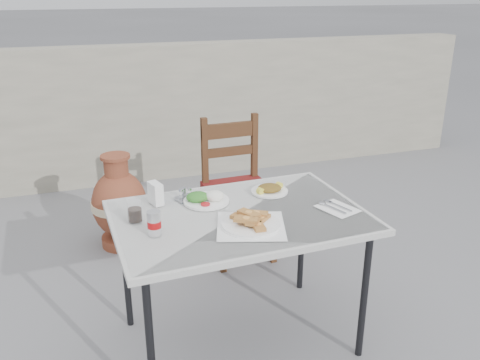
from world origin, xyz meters
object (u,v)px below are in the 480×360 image
object	(u,v)px
condiment_caddy	(185,195)
chair	(237,187)
terracotta_urn	(119,204)
salad_rice_plate	(206,198)
cafe_table	(240,223)
salad_chopped_plate	(270,189)
napkin_holder	(156,193)
soda_can	(154,223)
cola_glass	(135,212)
pide_plate	(251,221)

from	to	relation	value
condiment_caddy	chair	world-z (taller)	chair
terracotta_urn	salad_rice_plate	bearing A→B (deg)	-72.24
salad_rice_plate	cafe_table	bearing A→B (deg)	-57.54
salad_rice_plate	salad_chopped_plate	bearing A→B (deg)	3.19
chair	terracotta_urn	bearing A→B (deg)	152.49
napkin_holder	chair	size ratio (longest dim) A/B	0.12
cafe_table	salad_chopped_plate	world-z (taller)	salad_chopped_plate
salad_chopped_plate	soda_can	world-z (taller)	soda_can
cafe_table	terracotta_urn	distance (m)	1.33
condiment_caddy	terracotta_urn	bearing A→B (deg)	104.16
cafe_table	cola_glass	world-z (taller)	cola_glass
pide_plate	soda_can	world-z (taller)	soda_can
salad_rice_plate	soda_can	distance (m)	0.39
condiment_caddy	terracotta_urn	xyz separation A→B (m)	(-0.24, 0.96, -0.42)
condiment_caddy	salad_chopped_plate	bearing A→B (deg)	-6.40
soda_can	terracotta_urn	xyz separation A→B (m)	(-0.04, 1.29, -0.45)
cafe_table	pide_plate	world-z (taller)	pide_plate
salad_chopped_plate	pide_plate	bearing A→B (deg)	-123.42
salad_rice_plate	terracotta_urn	bearing A→B (deg)	107.76
salad_chopped_plate	cola_glass	xyz separation A→B (m)	(-0.69, -0.12, 0.03)
cafe_table	condiment_caddy	world-z (taller)	condiment_caddy
salad_rice_plate	condiment_caddy	distance (m)	0.11
condiment_caddy	terracotta_urn	distance (m)	1.08
napkin_holder	chair	xyz separation A→B (m)	(0.62, 0.63, -0.28)
chair	napkin_holder	bearing A→B (deg)	-136.21
salad_rice_plate	chair	world-z (taller)	chair
soda_can	chair	xyz separation A→B (m)	(0.68, 0.95, -0.28)
cafe_table	condiment_caddy	bearing A→B (deg)	129.31
salad_rice_plate	terracotta_urn	world-z (taller)	salad_rice_plate
cola_glass	napkin_holder	world-z (taller)	napkin_holder
cafe_table	cola_glass	bearing A→B (deg)	170.44
cafe_table	napkin_holder	size ratio (longest dim) A/B	11.04
chair	soda_can	bearing A→B (deg)	-127.37
cola_glass	chair	bearing A→B (deg)	46.84
chair	salad_rice_plate	bearing A→B (deg)	-121.17
soda_can	terracotta_urn	distance (m)	1.37
cola_glass	napkin_holder	xyz separation A→B (m)	(0.12, 0.16, 0.01)
napkin_holder	chair	bearing A→B (deg)	29.92
salad_rice_plate	soda_can	size ratio (longest dim) A/B	2.10
napkin_holder	condiment_caddy	bearing A→B (deg)	-12.17
condiment_caddy	soda_can	bearing A→B (deg)	-121.98
salad_rice_plate	terracotta_urn	size ratio (longest dim) A/B	0.34
napkin_holder	cafe_table	bearing A→B (deg)	-50.11
cola_glass	cafe_table	bearing A→B (deg)	-9.56
pide_plate	salad_rice_plate	distance (m)	0.34
cafe_table	terracotta_urn	xyz separation A→B (m)	(-0.44, 1.21, -0.35)
cafe_table	soda_can	xyz separation A→B (m)	(-0.40, -0.08, 0.10)
napkin_holder	salad_rice_plate	bearing A→B (deg)	-29.80
cola_glass	napkin_holder	bearing A→B (deg)	52.53
soda_can	napkin_holder	xyz separation A→B (m)	(0.06, 0.32, 0.00)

